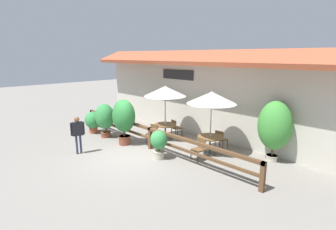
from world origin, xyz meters
name	(u,v)px	position (x,y,z in m)	size (l,w,h in m)	color
ground_plane	(131,155)	(0.00, 0.00, 0.00)	(60.00, 60.00, 0.00)	gray
building_facade	(197,93)	(0.00, 4.10, 2.17)	(14.28, 1.49, 4.23)	#BCB7A8
patio_railing	(150,133)	(0.00, 1.05, 0.70)	(10.40, 0.14, 0.95)	brown
patio_umbrella_near	(165,91)	(-0.50, 2.42, 2.34)	(1.97, 1.97, 2.61)	#B7B2A8
dining_table_near	(165,127)	(-0.50, 2.42, 0.60)	(1.05, 1.05, 0.75)	brown
chair_near_streetside	(153,133)	(-0.59, 1.70, 0.47)	(0.51, 0.51, 0.84)	brown
chair_near_wallside	(176,127)	(-0.51, 3.15, 0.47)	(0.49, 0.49, 0.84)	brown
patio_umbrella_middle	(212,98)	(2.17, 2.42, 2.34)	(1.97, 1.97, 2.61)	#B7B2A8
dining_table_middle	(210,140)	(2.17, 2.42, 0.60)	(1.05, 1.05, 0.75)	brown
chair_middle_streetside	(199,148)	(2.25, 1.64, 0.47)	(0.47, 0.47, 0.84)	brown
chair_middle_wallside	(221,139)	(2.15, 3.19, 0.47)	(0.45, 0.45, 0.84)	brown
potted_plant_broad_leaf	(105,117)	(-2.83, 0.54, 1.00)	(1.01, 0.91, 1.67)	brown
potted_plant_entrance_palm	(93,121)	(-3.90, 0.46, 0.64)	(0.90, 0.81, 1.13)	#9E4C33
potted_plant_small_flowering	(159,142)	(1.08, 0.58, 0.67)	(0.70, 0.63, 1.14)	#B7AD99
potted_plant_corner_fern	(124,118)	(-1.26, 0.59, 1.25)	(1.10, 0.99, 2.07)	brown
potted_plant_tall_tropical	(275,126)	(4.28, 3.55, 1.39)	(1.26, 1.13, 2.34)	#B7AD99
pedestrian	(78,130)	(-1.60, -1.44, 1.01)	(0.31, 0.53, 1.57)	#2D334C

